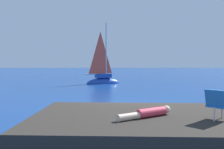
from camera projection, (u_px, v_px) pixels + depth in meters
ground_plane at (130, 109)px, 10.66m from camera, size 160.00×160.00×0.00m
shore_ledge at (159, 125)px, 6.90m from camera, size 7.25×4.41×0.56m
boulder_seaward at (149, 118)px, 8.93m from camera, size 1.09×1.23×0.75m
boulder_inland at (173, 117)px, 9.13m from camera, size 0.95×1.02×0.49m
sailboat_near at (103, 80)px, 23.23m from camera, size 3.49×2.35×6.31m
person_sunbather at (148, 113)px, 6.57m from camera, size 1.56×1.06×0.25m
beach_chair at (217, 103)px, 6.21m from camera, size 0.76×0.76×0.80m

